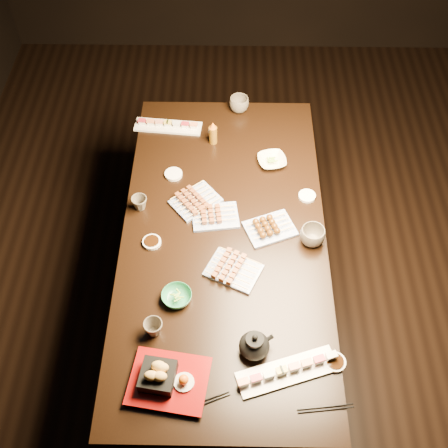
{
  "coord_description": "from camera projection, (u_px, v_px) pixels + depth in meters",
  "views": [
    {
      "loc": [
        -0.26,
        -1.5,
        2.73
      ],
      "look_at": [
        -0.29,
        0.03,
        0.77
      ],
      "focal_mm": 45.0,
      "sensor_mm": 36.0,
      "label": 1
    }
  ],
  "objects": [
    {
      "name": "yakitori_plate_right",
      "position": [
        233.0,
        268.0,
        2.33
      ],
      "size": [
        0.26,
        0.23,
        0.05
      ],
      "primitive_type": null,
      "rotation": [
        0.0,
        0.0,
        -0.45
      ],
      "color": "#828EB6",
      "rests_on": "dining_table"
    },
    {
      "name": "teacup_near_left",
      "position": [
        154.0,
        328.0,
        2.16
      ],
      "size": [
        0.09,
        0.09,
        0.07
      ],
      "primitive_type": "imported",
      "rotation": [
        0.0,
        0.0,
        0.31
      ],
      "color": "brown",
      "rests_on": "dining_table"
    },
    {
      "name": "yakitori_plate_center",
      "position": [
        215.0,
        214.0,
        2.51
      ],
      "size": [
        0.22,
        0.18,
        0.05
      ],
      "primitive_type": null,
      "rotation": [
        0.0,
        0.0,
        0.13
      ],
      "color": "#828EB6",
      "rests_on": "dining_table"
    },
    {
      "name": "sauce_dish_se",
      "position": [
        335.0,
        362.0,
        2.1
      ],
      "size": [
        0.11,
        0.11,
        0.01
      ],
      "primitive_type": "cylinder",
      "rotation": [
        0.0,
        0.0,
        -0.37
      ],
      "color": "white",
      "rests_on": "dining_table"
    },
    {
      "name": "sushi_platter_near",
      "position": [
        288.0,
        370.0,
        2.06
      ],
      "size": [
        0.39,
        0.22,
        0.05
      ],
      "primitive_type": null,
      "rotation": [
        0.0,
        0.0,
        0.32
      ],
      "color": "white",
      "rests_on": "dining_table"
    },
    {
      "name": "sauce_dish_nw",
      "position": [
        174.0,
        174.0,
        2.69
      ],
      "size": [
        0.11,
        0.11,
        0.01
      ],
      "primitive_type": "cylinder",
      "rotation": [
        0.0,
        0.0,
        0.36
      ],
      "color": "white",
      "rests_on": "dining_table"
    },
    {
      "name": "chopsticks_near",
      "position": [
        203.0,
        403.0,
        2.01
      ],
      "size": [
        0.2,
        0.09,
        0.01
      ],
      "primitive_type": null,
      "rotation": [
        0.0,
        0.0,
        0.39
      ],
      "color": "black",
      "rests_on": "dining_table"
    },
    {
      "name": "chopsticks_se",
      "position": [
        326.0,
        408.0,
        1.99
      ],
      "size": [
        0.2,
        0.04,
        0.01
      ],
      "primitive_type": null,
      "rotation": [
        0.0,
        0.0,
        0.12
      ],
      "color": "black",
      "rests_on": "dining_table"
    },
    {
      "name": "edamame_bowl_cream",
      "position": [
        272.0,
        161.0,
        2.73
      ],
      "size": [
        0.16,
        0.16,
        0.03
      ],
      "primitive_type": "imported",
      "rotation": [
        0.0,
        0.0,
        0.24
      ],
      "color": "beige",
      "rests_on": "dining_table"
    },
    {
      "name": "sauce_dish_west",
      "position": [
        152.0,
        242.0,
        2.44
      ],
      "size": [
        0.1,
        0.1,
        0.01
      ],
      "primitive_type": "cylinder",
      "rotation": [
        0.0,
        0.0,
        0.22
      ],
      "color": "white",
      "rests_on": "dining_table"
    },
    {
      "name": "teacup_far_left",
      "position": [
        140.0,
        203.0,
        2.54
      ],
      "size": [
        0.09,
        0.09,
        0.07
      ],
      "primitive_type": "imported",
      "rotation": [
        0.0,
        0.0,
        -0.21
      ],
      "color": "brown",
      "rests_on": "dining_table"
    },
    {
      "name": "condiment_bottle",
      "position": [
        213.0,
        132.0,
        2.79
      ],
      "size": [
        0.05,
        0.05,
        0.13
      ],
      "primitive_type": "cylinder",
      "rotation": [
        0.0,
        0.0,
        0.32
      ],
      "color": "brown",
      "rests_on": "dining_table"
    },
    {
      "name": "teapot",
      "position": [
        254.0,
        344.0,
        2.09
      ],
      "size": [
        0.18,
        0.18,
        0.12
      ],
      "primitive_type": null,
      "rotation": [
        0.0,
        0.0,
        0.43
      ],
      "color": "black",
      "rests_on": "dining_table"
    },
    {
      "name": "edamame_bowl_green",
      "position": [
        177.0,
        297.0,
        2.26
      ],
      "size": [
        0.12,
        0.12,
        0.04
      ],
      "primitive_type": "imported",
      "rotation": [
        0.0,
        0.0,
        0.01
      ],
      "color": "#287C4F",
      "rests_on": "dining_table"
    },
    {
      "name": "tempura_tray",
      "position": [
        168.0,
        377.0,
        2.01
      ],
      "size": [
        0.31,
        0.27,
        0.1
      ],
      "primitive_type": null,
      "rotation": [
        0.0,
        0.0,
        -0.15
      ],
      "color": "black",
      "rests_on": "dining_table"
    },
    {
      "name": "yakitori_plate_left",
      "position": [
        196.0,
        199.0,
        2.57
      ],
      "size": [
        0.26,
        0.25,
        0.05
      ],
      "primitive_type": null,
      "rotation": [
        0.0,
        0.0,
        0.68
      ],
      "color": "#828EB6",
      "rests_on": "dining_table"
    },
    {
      "name": "tsukune_plate",
      "position": [
        270.0,
        226.0,
        2.47
      ],
      "size": [
        0.25,
        0.22,
        0.05
      ],
      "primitive_type": null,
      "rotation": [
        0.0,
        0.0,
        0.39
      ],
      "color": "#828EB6",
      "rests_on": "dining_table"
    },
    {
      "name": "ground",
      "position": [
        276.0,
        315.0,
        3.07
      ],
      "size": [
        5.0,
        5.0,
        0.0
      ],
      "primitive_type": "plane",
      "color": "black",
      "rests_on": "ground"
    },
    {
      "name": "teacup_mid_right",
      "position": [
        312.0,
        236.0,
        2.42
      ],
      "size": [
        0.12,
        0.12,
        0.09
      ],
      "primitive_type": "imported",
      "rotation": [
        0.0,
        0.0,
        0.11
      ],
      "color": "brown",
      "rests_on": "dining_table"
    },
    {
      "name": "sauce_dish_east",
      "position": [
        307.0,
        196.0,
        2.61
      ],
      "size": [
        0.08,
        0.08,
        0.01
      ],
      "primitive_type": "cylinder",
      "rotation": [
        0.0,
        0.0,
        0.03
      ],
      "color": "white",
      "rests_on": "dining_table"
    },
    {
      "name": "sushi_platter_far",
      "position": [
        168.0,
        124.0,
        2.89
      ],
      "size": [
        0.35,
        0.13,
        0.04
      ],
      "primitive_type": null,
      "rotation": [
        0.0,
        0.0,
        3.05
      ],
      "color": "white",
      "rests_on": "dining_table"
    },
    {
      "name": "teacup_far_right",
      "position": [
        239.0,
        104.0,
        2.96
      ],
      "size": [
        0.12,
        0.12,
        0.08
      ],
      "primitive_type": "imported",
      "rotation": [
        0.0,
        0.0,
        0.2
      ],
      "color": "brown",
      "rests_on": "dining_table"
    },
    {
      "name": "dining_table",
      "position": [
        224.0,
        281.0,
        2.77
      ],
      "size": [
        0.99,
        1.84,
        0.75
      ],
      "primitive_type": "cube",
      "rotation": [
        0.0,
        0.0,
        0.05
      ],
      "color": "black",
      "rests_on": "ground"
    }
  ]
}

